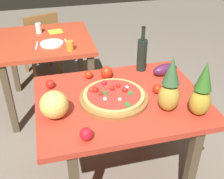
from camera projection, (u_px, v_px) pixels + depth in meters
name	position (u px, v px, depth m)	size (l,w,h in m)	color
ground_plane	(119.00, 176.00, 2.32)	(10.00, 10.00, 0.00)	gray
display_table	(120.00, 110.00, 1.96)	(1.13, 0.87, 0.78)	brown
background_table	(46.00, 50.00, 2.84)	(0.91, 0.87, 0.78)	brown
dining_chair	(41.00, 42.00, 3.47)	(0.51, 0.51, 0.85)	olive
pizza_board	(114.00, 98.00, 1.88)	(0.46, 0.46, 0.03)	olive
pizza	(113.00, 94.00, 1.87)	(0.41, 0.41, 0.06)	#D9B45E
wine_bottle	(142.00, 54.00, 2.17)	(0.08, 0.08, 0.36)	black
pineapple_left	(170.00, 88.00, 1.71)	(0.13, 0.13, 0.37)	gold
pineapple_right	(202.00, 92.00, 1.67)	(0.13, 0.13, 0.36)	#B3952E
melon	(54.00, 105.00, 1.69)	(0.18, 0.18, 0.18)	#DBCF61
bell_pepper	(107.00, 72.00, 2.11)	(0.09, 0.09, 0.10)	red
eggplant	(165.00, 70.00, 2.15)	(0.20, 0.09, 0.09)	#511F42
tomato_by_bottle	(86.00, 134.00, 1.54)	(0.07, 0.07, 0.07)	red
tomato_beside_pepper	(158.00, 89.00, 1.93)	(0.07, 0.07, 0.07)	red
tomato_at_corner	(50.00, 84.00, 1.99)	(0.06, 0.06, 0.06)	red
tomato_near_board	(89.00, 75.00, 2.11)	(0.06, 0.06, 0.06)	red
drinking_glass_juice	(70.00, 46.00, 2.53)	(0.07, 0.07, 0.09)	orange
drinking_glass_water	(38.00, 28.00, 2.89)	(0.06, 0.06, 0.10)	silver
dinner_plate	(52.00, 44.00, 2.66)	(0.22, 0.22, 0.02)	white
fork_utensil	(37.00, 45.00, 2.63)	(0.02, 0.18, 0.01)	silver
knife_utensil	(67.00, 43.00, 2.69)	(0.02, 0.18, 0.01)	silver
napkin_folded	(55.00, 31.00, 2.94)	(0.14, 0.12, 0.01)	yellow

